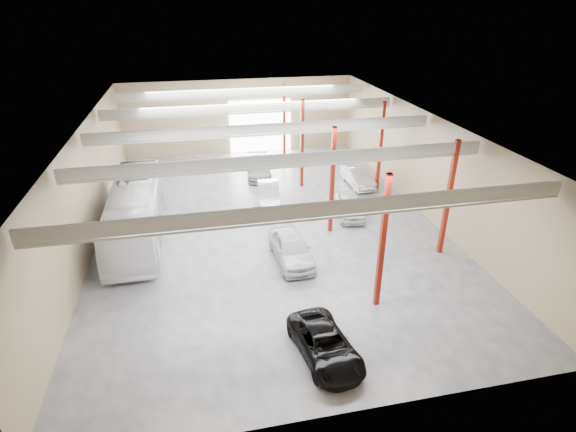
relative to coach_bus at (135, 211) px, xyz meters
name	(u,v)px	position (x,y,z in m)	size (l,w,h in m)	color
depot_shell	(267,151)	(8.62, 0.45, 3.28)	(22.12, 32.12, 7.06)	#47474C
coach_bus	(135,211)	(0.00, 0.00, 0.00)	(2.85, 12.17, 3.39)	silver
black_sedan	(325,345)	(8.72, -13.03, -1.06)	(2.11, 4.57, 1.27)	black
car_row_a	(291,248)	(8.99, -5.08, -0.86)	(1.97, 4.89, 1.67)	silver
car_row_b	(268,193)	(9.09, 3.28, -0.96)	(1.55, 4.45, 1.46)	#B2B2B7
car_row_c	(259,168)	(9.23, 8.97, -0.98)	(2.01, 4.95, 1.44)	gray
car_right_near	(358,177)	(16.78, 5.17, -0.97)	(1.54, 4.43, 1.46)	#AAA9AE
car_right_far	(350,206)	(14.30, -0.03, -0.97)	(1.70, 4.23, 1.44)	silver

